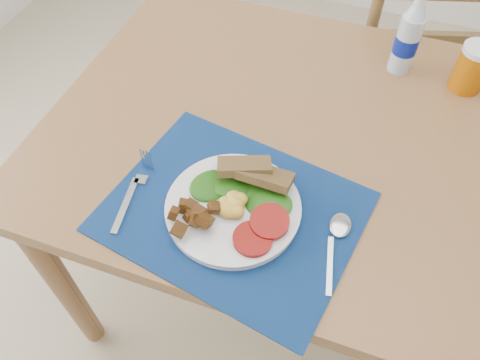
{
  "coord_description": "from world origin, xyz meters",
  "views": [
    {
      "loc": [
        -0.01,
        -0.55,
        1.51
      ],
      "look_at": [
        -0.2,
        -0.02,
        0.8
      ],
      "focal_mm": 35.0,
      "sensor_mm": 36.0,
      "label": 1
    }
  ],
  "objects_px": {
    "chair_far": "(408,54)",
    "breakfast_plate": "(230,206)",
    "water_bottle": "(407,40)",
    "juice_glass": "(472,69)"
  },
  "relations": [
    {
      "from": "chair_far",
      "to": "breakfast_plate",
      "type": "distance_m",
      "value": 0.99
    },
    {
      "from": "chair_far",
      "to": "water_bottle",
      "type": "height_order",
      "value": "chair_far"
    },
    {
      "from": "breakfast_plate",
      "to": "water_bottle",
      "type": "distance_m",
      "value": 0.61
    },
    {
      "from": "chair_far",
      "to": "juice_glass",
      "type": "height_order",
      "value": "chair_far"
    },
    {
      "from": "breakfast_plate",
      "to": "juice_glass",
      "type": "distance_m",
      "value": 0.68
    },
    {
      "from": "chair_far",
      "to": "water_bottle",
      "type": "bearing_deg",
      "value": 67.53
    },
    {
      "from": "juice_glass",
      "to": "chair_far",
      "type": "bearing_deg",
      "value": 108.14
    },
    {
      "from": "chair_far",
      "to": "breakfast_plate",
      "type": "bearing_deg",
      "value": 56.0
    },
    {
      "from": "chair_far",
      "to": "juice_glass",
      "type": "distance_m",
      "value": 0.47
    },
    {
      "from": "chair_far",
      "to": "breakfast_plate",
      "type": "height_order",
      "value": "chair_far"
    }
  ]
}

